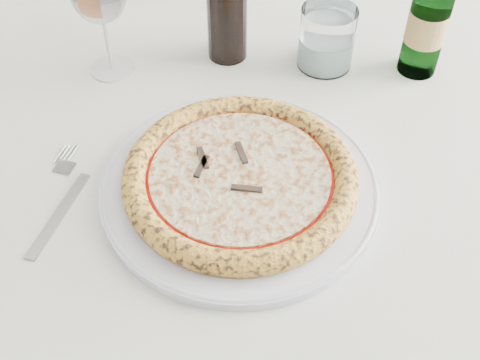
{
  "coord_description": "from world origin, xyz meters",
  "views": [
    {
      "loc": [
        0.16,
        -0.75,
        1.35
      ],
      "look_at": [
        0.22,
        -0.22,
        0.78
      ],
      "focal_mm": 45.0,
      "sensor_mm": 36.0,
      "label": 1
    }
  ],
  "objects_px": {
    "dining_table": "(232,179)",
    "pizza": "(240,177)",
    "plate": "(240,186)",
    "tumbler": "(326,42)",
    "chair_far": "(191,6)",
    "beer_bottle": "(429,18)"
  },
  "relations": [
    {
      "from": "dining_table",
      "to": "pizza",
      "type": "relative_size",
      "value": 4.97
    },
    {
      "from": "pizza",
      "to": "plate",
      "type": "bearing_deg",
      "value": -19.36
    },
    {
      "from": "dining_table",
      "to": "beer_bottle",
      "type": "xyz_separation_m",
      "value": [
        0.32,
        0.13,
        0.18
      ]
    },
    {
      "from": "chair_far",
      "to": "plate",
      "type": "relative_size",
      "value": 2.52
    },
    {
      "from": "dining_table",
      "to": "tumbler",
      "type": "distance_m",
      "value": 0.27
    },
    {
      "from": "pizza",
      "to": "chair_far",
      "type": "bearing_deg",
      "value": 91.81
    },
    {
      "from": "chair_far",
      "to": "beer_bottle",
      "type": "xyz_separation_m",
      "value": [
        0.34,
        -0.61,
        0.32
      ]
    },
    {
      "from": "pizza",
      "to": "beer_bottle",
      "type": "relative_size",
      "value": 1.29
    },
    {
      "from": "chair_far",
      "to": "tumbler",
      "type": "relative_size",
      "value": 9.32
    },
    {
      "from": "pizza",
      "to": "beer_bottle",
      "type": "height_order",
      "value": "beer_bottle"
    },
    {
      "from": "plate",
      "to": "pizza",
      "type": "height_order",
      "value": "pizza"
    },
    {
      "from": "dining_table",
      "to": "beer_bottle",
      "type": "distance_m",
      "value": 0.39
    },
    {
      "from": "chair_far",
      "to": "plate",
      "type": "height_order",
      "value": "chair_far"
    },
    {
      "from": "tumbler",
      "to": "beer_bottle",
      "type": "relative_size",
      "value": 0.42
    },
    {
      "from": "pizza",
      "to": "tumbler",
      "type": "xyz_separation_m",
      "value": [
        0.17,
        0.26,
        0.02
      ]
    },
    {
      "from": "plate",
      "to": "tumbler",
      "type": "xyz_separation_m",
      "value": [
        0.17,
        0.26,
        0.03
      ]
    },
    {
      "from": "chair_far",
      "to": "plate",
      "type": "bearing_deg",
      "value": -88.19
    },
    {
      "from": "dining_table",
      "to": "plate",
      "type": "xyz_separation_m",
      "value": [
        0.0,
        -0.1,
        0.09
      ]
    },
    {
      "from": "plate",
      "to": "beer_bottle",
      "type": "relative_size",
      "value": 1.55
    },
    {
      "from": "tumbler",
      "to": "beer_bottle",
      "type": "distance_m",
      "value": 0.16
    },
    {
      "from": "plate",
      "to": "tumbler",
      "type": "bearing_deg",
      "value": 57.09
    },
    {
      "from": "dining_table",
      "to": "plate",
      "type": "height_order",
      "value": "plate"
    }
  ]
}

